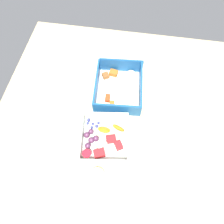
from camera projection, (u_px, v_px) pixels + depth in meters
table_surface at (114, 114)px, 75.89cm from camera, size 80.00×80.00×2.00cm
pasta_container at (119, 88)px, 77.45cm from camera, size 20.70×17.42×6.40cm
fruit_bowl at (104, 139)px, 68.64cm from camera, size 17.68×16.76×5.11cm
paper_cup_liner at (97, 175)px, 64.06cm from camera, size 4.05×4.05×1.78cm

